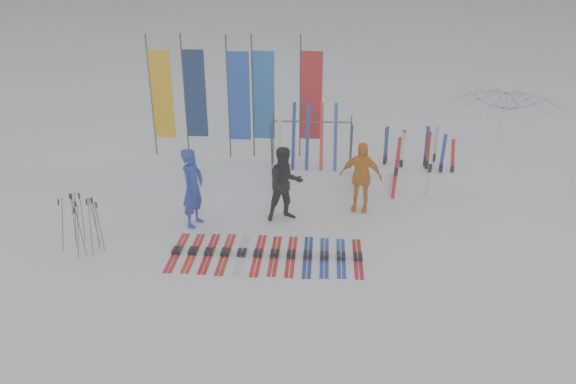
# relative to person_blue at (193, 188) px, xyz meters

# --- Properties ---
(ground) EXTENTS (120.00, 120.00, 0.00)m
(ground) POSITION_rel_person_blue_xyz_m (1.93, -1.89, -0.91)
(ground) COLOR white
(ground) RESTS_ON ground
(snow_bank) EXTENTS (14.00, 1.60, 0.60)m
(snow_bank) POSITION_rel_person_blue_xyz_m (1.93, 2.71, -0.61)
(snow_bank) COLOR white
(snow_bank) RESTS_ON ground
(person_blue) EXTENTS (0.59, 0.75, 1.82)m
(person_blue) POSITION_rel_person_blue_xyz_m (0.00, 0.00, 0.00)
(person_blue) COLOR #1B2E9D
(person_blue) RESTS_ON ground
(person_black) EXTENTS (1.03, 0.93, 1.75)m
(person_black) POSITION_rel_person_blue_xyz_m (2.02, 0.42, -0.04)
(person_black) COLOR black
(person_black) RESTS_ON ground
(person_yellow) EXTENTS (1.06, 0.62, 1.70)m
(person_yellow) POSITION_rel_person_blue_xyz_m (3.75, 1.03, -0.06)
(person_yellow) COLOR orange
(person_yellow) RESTS_ON ground
(tent_canopy) EXTENTS (3.06, 3.11, 2.53)m
(tent_canopy) POSITION_rel_person_blue_xyz_m (7.51, 3.15, 0.35)
(tent_canopy) COLOR white
(tent_canopy) RESTS_ON ground
(ski_row) EXTENTS (3.90, 1.69, 0.07)m
(ski_row) POSITION_rel_person_blue_xyz_m (1.75, -1.28, -0.87)
(ski_row) COLOR red
(ski_row) RESTS_ON ground
(pole_cluster) EXTENTS (0.87, 0.79, 1.26)m
(pole_cluster) POSITION_rel_person_blue_xyz_m (-2.00, -1.30, -0.31)
(pole_cluster) COLOR #595B60
(pole_cluster) RESTS_ON ground
(feather_flags) EXTENTS (4.47, 0.22, 3.20)m
(feather_flags) POSITION_rel_person_blue_xyz_m (0.48, 2.94, 1.34)
(feather_flags) COLOR #383A3F
(feather_flags) RESTS_ON ground
(ski_rack) EXTENTS (2.04, 0.80, 1.23)m
(ski_rack) POSITION_rel_person_blue_xyz_m (2.55, 2.31, 0.47)
(ski_rack) COLOR #383A3F
(ski_rack) RESTS_ON ground
(upright_skis) EXTENTS (1.73, 1.16, 1.70)m
(upright_skis) POSITION_rel_person_blue_xyz_m (5.22, 2.34, -0.12)
(upright_skis) COLOR red
(upright_skis) RESTS_ON ground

